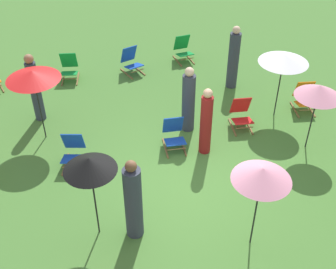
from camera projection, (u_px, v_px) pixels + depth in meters
name	position (u px, v px, depth m)	size (l,w,h in m)	color
ground_plane	(184.00, 184.00, 9.72)	(40.00, 40.00, 0.00)	#477A33
deckchair_0	(73.00, 151.00, 10.04)	(0.68, 0.87, 0.83)	olive
deckchair_1	(131.00, 61.00, 13.47)	(0.67, 0.86, 0.83)	olive
deckchair_2	(304.00, 97.00, 11.85)	(0.63, 0.84, 0.83)	olive
deckchair_5	(241.00, 114.00, 11.22)	(0.59, 0.83, 0.83)	olive
deckchair_6	(69.00, 68.00, 13.14)	(0.63, 0.85, 0.83)	olive
deckchair_8	(174.00, 134.00, 10.55)	(0.57, 0.81, 0.83)	olive
deckchair_10	(183.00, 49.00, 14.11)	(0.51, 0.78, 0.83)	olive
umbrella_0	(262.00, 174.00, 7.37)	(1.04, 1.04, 1.91)	black
umbrella_2	(319.00, 91.00, 9.79)	(1.06, 1.06, 1.75)	black
umbrella_3	(284.00, 58.00, 10.81)	(1.25, 1.25, 1.81)	black
umbrella_4	(33.00, 75.00, 9.99)	(1.26, 1.26, 1.89)	black
umbrella_5	(90.00, 164.00, 7.58)	(0.96, 0.96, 1.90)	black
person_0	(133.00, 201.00, 8.11)	(0.37, 0.37, 1.84)	#333847
person_1	(35.00, 89.00, 11.16)	(0.37, 0.37, 1.88)	#333847
person_2	(188.00, 101.00, 10.85)	(0.37, 0.37, 1.77)	#333847
person_3	(206.00, 123.00, 10.13)	(0.40, 0.40, 1.74)	maroon
person_4	(233.00, 59.00, 12.49)	(0.35, 0.35, 1.88)	#333847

